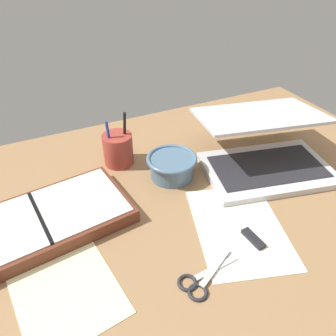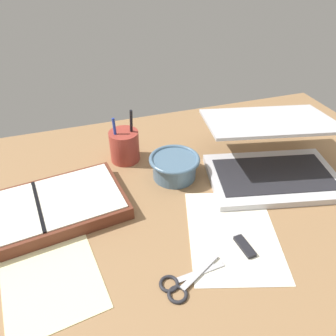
{
  "view_description": "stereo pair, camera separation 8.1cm",
  "coord_description": "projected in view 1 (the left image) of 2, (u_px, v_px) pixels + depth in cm",
  "views": [
    {
      "loc": [
        -31.64,
        -51.42,
        57.12
      ],
      "look_at": [
        -3.45,
        8.05,
        9.0
      ],
      "focal_mm": 35.0,
      "sensor_mm": 36.0,
      "label": 1
    },
    {
      "loc": [
        -24.08,
        -54.45,
        57.12
      ],
      "look_at": [
        -3.45,
        8.05,
        9.0
      ],
      "focal_mm": 35.0,
      "sensor_mm": 36.0,
      "label": 2
    }
  ],
  "objects": [
    {
      "name": "bowl",
      "position": [
        171.0,
        166.0,
        0.88
      ],
      "size": [
        13.71,
        13.71,
        6.25
      ],
      "color": "slate",
      "rests_on": "desk_top"
    },
    {
      "name": "scissors",
      "position": [
        199.0,
        282.0,
        0.63
      ],
      "size": [
        13.96,
        8.27,
        0.8
      ],
      "rotation": [
        0.0,
        0.0,
        0.29
      ],
      "color": "#B7B7BC",
      "rests_on": "desk_top"
    },
    {
      "name": "planner",
      "position": [
        41.0,
        222.0,
        0.74
      ],
      "size": [
        41.58,
        25.66,
        3.76
      ],
      "rotation": [
        0.0,
        0.0,
        0.13
      ],
      "color": "brown",
      "rests_on": "desk_top"
    },
    {
      "name": "pen_cup",
      "position": [
        118.0,
        149.0,
        0.93
      ],
      "size": [
        8.45,
        8.45,
        16.34
      ],
      "color": "#9E382D",
      "rests_on": "desk_top"
    },
    {
      "name": "desk_top",
      "position": [
        194.0,
        208.0,
        0.82
      ],
      "size": [
        140.0,
        100.0,
        2.0
      ],
      "primitive_type": "cube",
      "color": "#936D47",
      "rests_on": "ground"
    },
    {
      "name": "usb_drive",
      "position": [
        252.0,
        238.0,
        0.72
      ],
      "size": [
        2.45,
        7.3,
        1.0
      ],
      "rotation": [
        0.0,
        0.0,
        0.08
      ],
      "color": "black",
      "rests_on": "desk_top"
    },
    {
      "name": "laptop",
      "position": [
        264.0,
        150.0,
        0.91
      ],
      "size": [
        40.51,
        38.76,
        14.91
      ],
      "rotation": [
        0.0,
        0.0,
        -0.22
      ],
      "color": "silver",
      "rests_on": "desk_top"
    },
    {
      "name": "paper_sheet_beside_planner",
      "position": [
        63.0,
        285.0,
        0.63
      ],
      "size": [
        21.29,
        27.29,
        0.16
      ],
      "primitive_type": "cube",
      "rotation": [
        0.0,
        0.0,
        0.14
      ],
      "color": "#F4EFB2",
      "rests_on": "desk_top"
    },
    {
      "name": "paper_sheet_front",
      "position": [
        239.0,
        227.0,
        0.75
      ],
      "size": [
        26.64,
        32.05,
        0.16
      ],
      "primitive_type": "cube",
      "rotation": [
        0.0,
        0.0,
        -0.3
      ],
      "color": "silver",
      "rests_on": "desk_top"
    }
  ]
}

